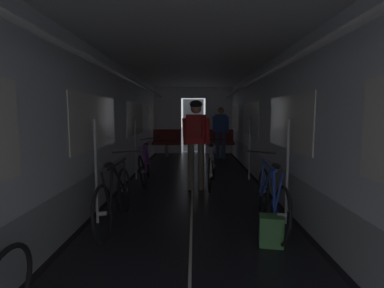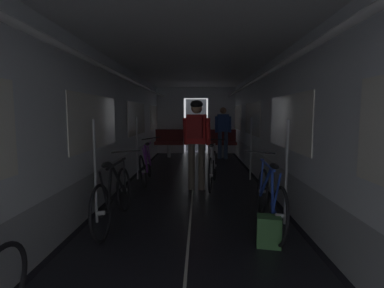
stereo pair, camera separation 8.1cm
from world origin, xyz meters
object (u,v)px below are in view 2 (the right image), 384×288
at_px(person_cyclist_aisle, 196,135).
at_px(person_standing_near_bench, 223,129).
at_px(bench_seat_far_left, 169,140).
at_px(bicycle_silver_in_aisle, 213,168).
at_px(bicycle_blue, 270,198).
at_px(backpack_on_floor, 269,231).
at_px(bicycle_black, 114,196).
at_px(bench_seat_far_right, 222,141).
at_px(bicycle_purple, 146,165).

distance_m(person_cyclist_aisle, person_standing_near_bench, 3.96).
distance_m(bench_seat_far_left, bicycle_silver_in_aisle, 4.19).
xyz_separation_m(bicycle_blue, person_cyclist_aisle, (-0.97, 1.84, 0.69)).
xyz_separation_m(bicycle_silver_in_aisle, backpack_on_floor, (0.50, -2.64, -0.21)).
bearing_deg(bench_seat_far_left, bicycle_black, -90.97).
bearing_deg(person_standing_near_bench, bench_seat_far_right, 90.41).
xyz_separation_m(person_cyclist_aisle, person_standing_near_bench, (0.83, 3.87, -0.10)).
relative_size(bench_seat_far_left, bicycle_purple, 0.58).
height_order(person_cyclist_aisle, person_standing_near_bench, person_cyclist_aisle).
bearing_deg(bench_seat_far_right, bicycle_black, -107.46).
bearing_deg(backpack_on_floor, bicycle_blue, 76.06).
xyz_separation_m(bench_seat_far_right, person_cyclist_aisle, (-0.83, -4.25, 0.50)).
xyz_separation_m(bicycle_silver_in_aisle, person_standing_near_bench, (0.50, 3.61, 0.59)).
distance_m(bicycle_silver_in_aisle, backpack_on_floor, 2.70).
relative_size(bicycle_black, bicycle_purple, 1.00).
bearing_deg(backpack_on_floor, bicycle_purple, 123.06).
xyz_separation_m(person_standing_near_bench, backpack_on_floor, (-0.00, -6.25, -0.81)).
relative_size(bicycle_purple, backpack_on_floor, 4.99).
distance_m(bicycle_black, person_cyclist_aisle, 2.21).
xyz_separation_m(bicycle_blue, person_standing_near_bench, (-0.13, 5.71, 0.59)).
distance_m(person_cyclist_aisle, backpack_on_floor, 2.67).
distance_m(person_cyclist_aisle, bicycle_silver_in_aisle, 0.81).
bearing_deg(bicycle_black, bicycle_blue, -1.07).
bearing_deg(person_cyclist_aisle, bicycle_black, -120.80).
xyz_separation_m(bicycle_black, person_cyclist_aisle, (1.07, 1.80, 0.69)).
height_order(bicycle_black, person_cyclist_aisle, person_cyclist_aisle).
xyz_separation_m(bicycle_purple, person_standing_near_bench, (1.92, 3.29, 0.60)).
bearing_deg(bench_seat_far_left, person_standing_near_bench, -11.79).
relative_size(bicycle_blue, bicycle_silver_in_aisle, 1.01).
relative_size(bench_seat_far_right, bicycle_silver_in_aisle, 0.58).
height_order(bench_seat_far_right, bicycle_purple, bicycle_purple).
bearing_deg(person_cyclist_aisle, bench_seat_far_right, 78.96).
relative_size(bench_seat_far_right, bicycle_black, 0.58).
relative_size(bench_seat_far_right, person_standing_near_bench, 0.58).
xyz_separation_m(person_cyclist_aisle, backpack_on_floor, (0.83, -2.38, -0.90)).
relative_size(person_cyclist_aisle, person_standing_near_bench, 1.03).
bearing_deg(bench_seat_far_right, bicycle_blue, -88.71).
distance_m(bicycle_purple, bicycle_silver_in_aisle, 1.46).
height_order(bicycle_purple, person_cyclist_aisle, person_cyclist_aisle).
bearing_deg(bicycle_silver_in_aisle, bicycle_purple, 167.48).
xyz_separation_m(bicycle_purple, backpack_on_floor, (1.92, -2.96, -0.21)).
height_order(bench_seat_far_left, backpack_on_floor, bench_seat_far_left).
height_order(bench_seat_far_right, backpack_on_floor, bench_seat_far_right).
xyz_separation_m(bench_seat_far_left, backpack_on_floor, (1.80, -6.62, -0.40)).
relative_size(bicycle_black, backpack_on_floor, 4.97).
bearing_deg(bicycle_purple, bench_seat_far_right, 62.35).
xyz_separation_m(bench_seat_far_left, person_cyclist_aisle, (0.97, -4.25, 0.50)).
height_order(person_cyclist_aisle, bicycle_silver_in_aisle, person_cyclist_aisle).
relative_size(bicycle_purple, bicycle_silver_in_aisle, 1.01).
height_order(bicycle_silver_in_aisle, backpack_on_floor, bicycle_silver_in_aisle).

